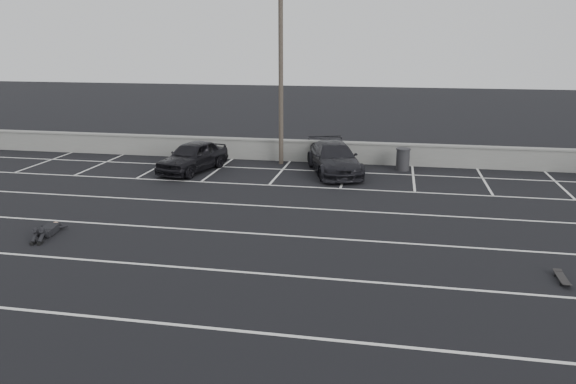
% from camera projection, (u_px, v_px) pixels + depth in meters
% --- Properties ---
extents(ground, '(120.00, 120.00, 0.00)m').
position_uv_depth(ground, '(268.00, 274.00, 14.66)').
color(ground, black).
rests_on(ground, ground).
extents(seawall, '(50.00, 0.45, 1.06)m').
position_uv_depth(seawall, '(330.00, 151.00, 27.78)').
color(seawall, gray).
rests_on(seawall, ground).
extents(stall_lines, '(36.00, 20.05, 0.01)m').
position_uv_depth(stall_lines, '(294.00, 222.00, 18.85)').
color(stall_lines, silver).
rests_on(stall_lines, ground).
extents(car_left, '(2.65, 4.39, 1.40)m').
position_uv_depth(car_left, '(193.00, 156.00, 25.85)').
color(car_left, black).
rests_on(car_left, ground).
extents(car_right, '(3.33, 5.13, 1.38)m').
position_uv_depth(car_right, '(334.00, 158.00, 25.47)').
color(car_right, black).
rests_on(car_right, ground).
extents(utility_pole, '(1.11, 0.22, 8.30)m').
position_uv_depth(utility_pole, '(281.00, 77.00, 26.48)').
color(utility_pole, '#4C4238').
rests_on(utility_pole, ground).
extents(trash_bin, '(0.86, 0.86, 1.04)m').
position_uv_depth(trash_bin, '(403.00, 159.00, 26.09)').
color(trash_bin, '#28282B').
rests_on(trash_bin, ground).
extents(person, '(1.70, 2.52, 0.44)m').
position_uv_depth(person, '(50.00, 226.00, 17.73)').
color(person, black).
rests_on(person, ground).
extents(skateboard, '(0.24, 0.84, 0.10)m').
position_uv_depth(skateboard, '(562.00, 278.00, 14.22)').
color(skateboard, black).
rests_on(skateboard, ground).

